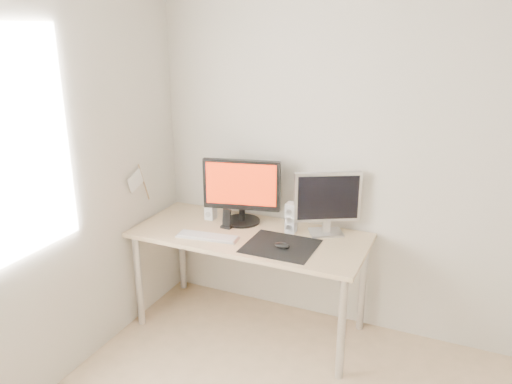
% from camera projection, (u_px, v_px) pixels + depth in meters
% --- Properties ---
extents(wall_back, '(3.50, 0.00, 3.50)m').
position_uv_depth(wall_back, '(404.00, 161.00, 3.21)').
color(wall_back, beige).
rests_on(wall_back, ground).
extents(mousepad, '(0.45, 0.40, 0.00)m').
position_uv_depth(mousepad, '(281.00, 246.00, 3.21)').
color(mousepad, black).
rests_on(mousepad, desk).
extents(mouse, '(0.10, 0.06, 0.04)m').
position_uv_depth(mouse, '(282.00, 245.00, 3.17)').
color(mouse, black).
rests_on(mouse, mousepad).
extents(desk, '(1.60, 0.70, 0.73)m').
position_uv_depth(desk, '(249.00, 244.00, 3.43)').
color(desk, '#D1B587').
rests_on(desk, ground).
extents(main_monitor, '(0.55, 0.31, 0.47)m').
position_uv_depth(main_monitor, '(242.00, 189.00, 3.52)').
color(main_monitor, black).
rests_on(main_monitor, desk).
extents(second_monitor, '(0.41, 0.25, 0.43)m').
position_uv_depth(second_monitor, '(327.00, 200.00, 3.33)').
color(second_monitor, silver).
rests_on(second_monitor, desk).
extents(speaker_left, '(0.07, 0.08, 0.21)m').
position_uv_depth(speaker_left, '(210.00, 205.00, 3.64)').
color(speaker_left, white).
rests_on(speaker_left, desk).
extents(speaker_right, '(0.07, 0.08, 0.21)m').
position_uv_depth(speaker_right, '(291.00, 218.00, 3.40)').
color(speaker_right, silver).
rests_on(speaker_right, desk).
extents(keyboard, '(0.43, 0.17, 0.02)m').
position_uv_depth(keyboard, '(208.00, 236.00, 3.34)').
color(keyboard, '#B5B5B7').
rests_on(keyboard, desk).
extents(phone_dock, '(0.08, 0.07, 0.14)m').
position_uv_depth(phone_dock, '(227.00, 222.00, 3.50)').
color(phone_dock, black).
rests_on(phone_dock, desk).
extents(pennant, '(0.01, 0.23, 0.29)m').
position_uv_depth(pennant, '(138.00, 181.00, 3.49)').
color(pennant, '#A57F54').
rests_on(pennant, wall_left).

